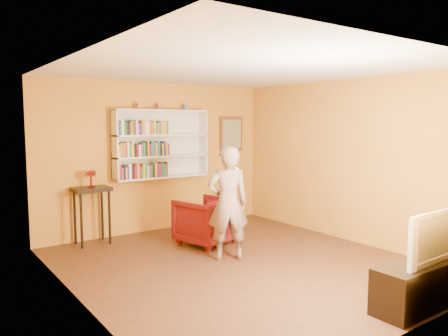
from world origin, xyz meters
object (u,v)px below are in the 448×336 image
Objects in this scene: ruby_lustre at (91,175)px; tv_cabinet at (424,283)px; console_table at (92,197)px; armchair at (206,221)px; person at (228,203)px; bookshelf at (160,144)px; television at (426,236)px.

tv_cabinet is at bearing -65.10° from ruby_lustre.
console_table is 0.68× the size of tv_cabinet.
ruby_lustre is at bearing -116.57° from console_table.
armchair is 0.98m from person.
ruby_lustre reaches higher than armchair.
person is at bearing 106.65° from tv_cabinet.
bookshelf is 2.24m from person.
television is at bearing 0.00° from tv_cabinet.
bookshelf is at bearing 6.78° from ruby_lustre.
bookshelf is 1.30× the size of tv_cabinet.
armchair is at bearing -35.80° from console_table.
bookshelf is 1.85× the size of television.
bookshelf is 4.79m from television.
ruby_lustre is 0.33× the size of armchair.
television is at bearing -65.10° from console_table.
tv_cabinet is at bearing 85.82° from armchair.
ruby_lustre is at bearing -173.22° from bookshelf.
television reaches higher than tv_cabinet.
tv_cabinet is at bearing -80.89° from bookshelf.
armchair reaches higher than tv_cabinet.
ruby_lustre is 0.28× the size of television.
console_table is 2.36m from person.
armchair is 3.48m from television.
person is (-0.19, -0.86, 0.44)m from armchair.
bookshelf reaches higher than console_table.
armchair is (0.17, -1.25, -1.21)m from bookshelf.
person is at bearing 63.93° from armchair.
television is (0.58, -3.41, 0.39)m from armchair.
bookshelf reaches higher than armchair.
armchair is 0.51× the size of person.
person is at bearing -55.76° from ruby_lustre.
tv_cabinet is (0.75, -4.66, -1.35)m from bookshelf.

